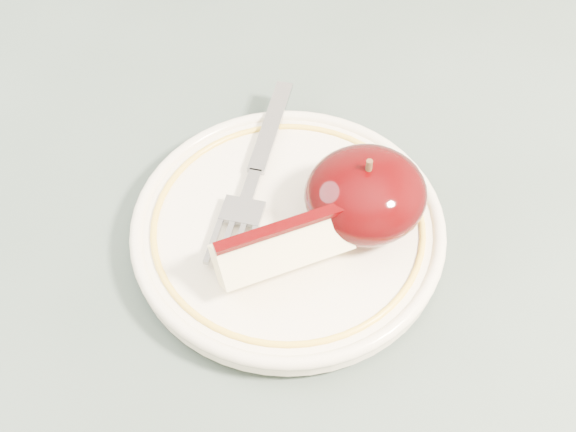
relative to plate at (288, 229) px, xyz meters
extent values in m
cylinder|color=brown|center=(0.44, 0.29, -0.41)|extent=(0.05, 0.05, 0.71)
cube|color=#46564F|center=(0.04, -0.11, -0.03)|extent=(0.90, 0.90, 0.04)
cylinder|color=beige|center=(0.00, 0.00, -0.01)|extent=(0.11, 0.11, 0.01)
cylinder|color=beige|center=(0.00, 0.00, 0.00)|extent=(0.20, 0.20, 0.01)
torus|color=beige|center=(0.00, 0.00, 0.00)|extent=(0.21, 0.21, 0.01)
torus|color=gold|center=(0.00, 0.00, 0.00)|extent=(0.18, 0.18, 0.00)
ellipsoid|color=black|center=(0.05, -0.01, 0.03)|extent=(0.08, 0.07, 0.05)
cylinder|color=#472D19|center=(0.05, -0.01, 0.06)|extent=(0.00, 0.00, 0.01)
cube|color=beige|center=(-0.01, -0.03, 0.02)|extent=(0.09, 0.05, 0.04)
cube|color=#330102|center=(-0.01, -0.03, 0.04)|extent=(0.08, 0.02, 0.00)
cube|color=#95989E|center=(0.01, 0.08, 0.01)|extent=(0.05, 0.08, 0.00)
cube|color=#95989E|center=(-0.02, 0.04, 0.01)|extent=(0.02, 0.03, 0.00)
cube|color=#95989E|center=(-0.03, 0.01, 0.01)|extent=(0.03, 0.03, 0.00)
cube|color=#95989E|center=(-0.03, -0.01, 0.01)|extent=(0.02, 0.03, 0.00)
cube|color=#95989E|center=(-0.04, -0.01, 0.01)|extent=(0.02, 0.03, 0.00)
cube|color=#95989E|center=(-0.04, -0.01, 0.01)|extent=(0.02, 0.03, 0.00)
cube|color=#95989E|center=(-0.05, 0.00, 0.01)|extent=(0.02, 0.03, 0.00)
camera|label=1|loc=(-0.08, -0.30, 0.42)|focal=50.00mm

